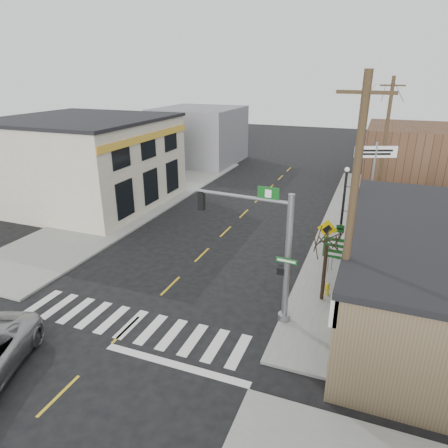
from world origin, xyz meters
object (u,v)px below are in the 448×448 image
at_px(guide_sign, 340,255).
at_px(fire_hydrant, 327,288).
at_px(dance_center_sign, 374,163).
at_px(utility_pole_near, 350,227).
at_px(utility_pole_far, 384,145).
at_px(traffic_signal_pole, 272,244).
at_px(bare_tree, 328,235).
at_px(lamp_post, 344,207).

height_order(guide_sign, fire_hydrant, guide_sign).
distance_m(guide_sign, dance_center_sign, 9.85).
bearing_deg(utility_pole_near, utility_pole_far, 94.92).
height_order(utility_pole_near, utility_pole_far, utility_pole_near).
bearing_deg(utility_pole_far, traffic_signal_pole, -106.39).
xyz_separation_m(traffic_signal_pole, bare_tree, (2.01, 2.35, -0.20)).
bearing_deg(guide_sign, bare_tree, -111.55).
relative_size(dance_center_sign, utility_pole_near, 0.57).
relative_size(traffic_signal_pole, dance_center_sign, 1.00).
height_order(guide_sign, utility_pole_near, utility_pole_near).
bearing_deg(dance_center_sign, lamp_post, -124.47).
height_order(fire_hydrant, lamp_post, lamp_post).
bearing_deg(fire_hydrant, bare_tree, -111.00).
bearing_deg(utility_pole_near, traffic_signal_pole, 161.50).
bearing_deg(traffic_signal_pole, fire_hydrant, 56.63).
xyz_separation_m(guide_sign, bare_tree, (-0.55, -1.25, 1.45)).
distance_m(lamp_post, dance_center_sign, 6.01).
relative_size(bare_tree, utility_pole_near, 0.41).
bearing_deg(traffic_signal_pole, lamp_post, 77.32).
bearing_deg(lamp_post, dance_center_sign, 79.59).
bearing_deg(guide_sign, utility_pole_far, 86.20).
height_order(traffic_signal_pole, utility_pole_near, utility_pole_near).
height_order(fire_hydrant, utility_pole_near, utility_pole_near).
bearing_deg(fire_hydrant, lamp_post, 89.03).
bearing_deg(guide_sign, traffic_signal_pole, -123.18).
bearing_deg(dance_center_sign, traffic_signal_pole, -127.23).
bearing_deg(guide_sign, fire_hydrant, -113.16).
height_order(lamp_post, utility_pole_near, utility_pole_near).
bearing_deg(bare_tree, lamp_post, 87.07).
relative_size(lamp_post, bare_tree, 1.27).
bearing_deg(utility_pole_far, bare_tree, -100.97).
bearing_deg(dance_center_sign, guide_sign, -117.92).
bearing_deg(fire_hydrant, dance_center_sign, 82.63).
height_order(bare_tree, utility_pole_near, utility_pole_near).
bearing_deg(traffic_signal_pole, bare_tree, 53.94).
height_order(bare_tree, utility_pole_far, utility_pole_far).
xyz_separation_m(lamp_post, utility_pole_far, (1.74, 9.96, 1.97)).
relative_size(dance_center_sign, bare_tree, 1.40).
height_order(traffic_signal_pole, lamp_post, traffic_signal_pole).
bearing_deg(fire_hydrant, utility_pole_far, 82.83).
height_order(fire_hydrant, bare_tree, bare_tree).
distance_m(fire_hydrant, utility_pole_far, 15.34).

